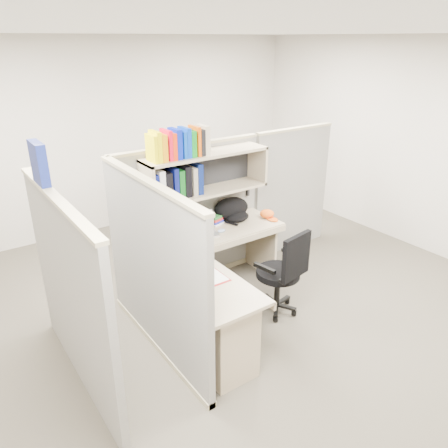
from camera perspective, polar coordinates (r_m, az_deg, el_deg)
ground at (r=4.63m, az=1.68°, el=-11.78°), size 6.00×6.00×0.00m
room_shell at (r=3.93m, az=1.95°, el=7.96°), size 6.00×6.00×6.00m
cubicle at (r=4.34m, az=-5.66°, el=-0.62°), size 3.79×1.84×1.95m
desk at (r=3.99m, az=-0.55°, el=-10.46°), size 1.74×1.75×0.73m
laptop at (r=4.57m, az=-2.91°, el=-0.12°), size 0.39×0.39×0.23m
backpack at (r=4.95m, az=1.35°, el=1.89°), size 0.43×0.34×0.25m
orange_cap at (r=5.07m, az=5.63°, el=1.34°), size 0.17×0.20×0.09m
snack_canister at (r=3.84m, az=-2.83°, el=-6.01°), size 0.10×0.10×0.10m
tissue_box at (r=3.44m, az=-4.28°, el=-8.77°), size 0.15×0.15×0.21m
mouse at (r=4.67m, az=-0.33°, el=-0.87°), size 0.11×0.09×0.03m
paper_cup at (r=4.70m, az=-3.78°, el=-0.32°), size 0.10×0.10×0.11m
book_stack at (r=4.89m, az=-1.44°, el=0.66°), size 0.20×0.24×0.10m
loose_paper at (r=3.84m, az=-1.51°, el=-6.87°), size 0.19×0.25×0.00m
task_chair at (r=4.52m, az=7.41°, el=-7.92°), size 0.52×0.48×0.94m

